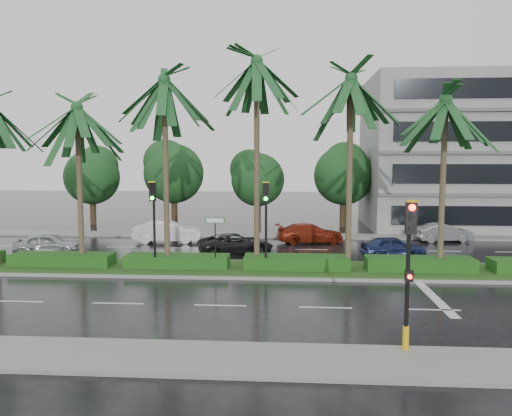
# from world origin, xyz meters

# --- Properties ---
(ground) EXTENTS (120.00, 120.00, 0.00)m
(ground) POSITION_xyz_m (0.00, 0.00, 0.00)
(ground) COLOR black
(ground) RESTS_ON ground
(near_sidewalk) EXTENTS (40.00, 2.40, 0.12)m
(near_sidewalk) POSITION_xyz_m (0.00, -10.20, 0.06)
(near_sidewalk) COLOR gray
(near_sidewalk) RESTS_ON ground
(far_sidewalk) EXTENTS (40.00, 2.00, 0.12)m
(far_sidewalk) POSITION_xyz_m (0.00, 12.00, 0.06)
(far_sidewalk) COLOR gray
(far_sidewalk) RESTS_ON ground
(median) EXTENTS (36.00, 4.00, 0.15)m
(median) POSITION_xyz_m (0.00, 1.00, 0.08)
(median) COLOR gray
(median) RESTS_ON ground
(hedge) EXTENTS (35.20, 1.40, 0.60)m
(hedge) POSITION_xyz_m (0.00, 1.00, 0.45)
(hedge) COLOR #214E16
(hedge) RESTS_ON median
(lane_markings) EXTENTS (34.00, 13.06, 0.01)m
(lane_markings) POSITION_xyz_m (3.04, -0.43, 0.01)
(lane_markings) COLOR silver
(lane_markings) RESTS_ON ground
(palm_row) EXTENTS (26.30, 4.20, 10.97)m
(palm_row) POSITION_xyz_m (-1.25, 1.02, 8.34)
(palm_row) COLOR #473A29
(palm_row) RESTS_ON median
(signal_near) EXTENTS (0.34, 0.45, 4.36)m
(signal_near) POSITION_xyz_m (6.00, -9.39, 2.50)
(signal_near) COLOR black
(signal_near) RESTS_ON near_sidewalk
(signal_median_left) EXTENTS (0.34, 0.42, 4.36)m
(signal_median_left) POSITION_xyz_m (-4.00, 0.30, 3.00)
(signal_median_left) COLOR black
(signal_median_left) RESTS_ON median
(signal_median_right) EXTENTS (0.34, 0.42, 4.36)m
(signal_median_right) POSITION_xyz_m (1.50, 0.30, 3.00)
(signal_median_right) COLOR black
(signal_median_right) RESTS_ON median
(street_sign) EXTENTS (0.95, 0.09, 2.60)m
(street_sign) POSITION_xyz_m (-1.00, 0.48, 2.12)
(street_sign) COLOR black
(street_sign) RESTS_ON median
(bg_trees) EXTENTS (32.89, 5.16, 7.45)m
(bg_trees) POSITION_xyz_m (0.84, 17.59, 4.50)
(bg_trees) COLOR #322716
(bg_trees) RESTS_ON ground
(building) EXTENTS (16.00, 10.00, 12.00)m
(building) POSITION_xyz_m (17.00, 18.00, 6.00)
(building) COLOR slate
(building) RESTS_ON ground
(car_silver) EXTENTS (2.29, 3.94, 1.26)m
(car_silver) POSITION_xyz_m (-11.50, 4.48, 0.63)
(car_silver) COLOR #B8BAC0
(car_silver) RESTS_ON ground
(car_white) EXTENTS (1.99, 4.60, 1.47)m
(car_white) POSITION_xyz_m (-5.50, 8.98, 0.74)
(car_white) COLOR silver
(car_white) RESTS_ON ground
(car_darkgrey) EXTENTS (3.44, 4.83, 1.22)m
(car_darkgrey) POSITION_xyz_m (-0.50, 5.26, 0.61)
(car_darkgrey) COLOR black
(car_darkgrey) RESTS_ON ground
(car_red) EXTENTS (2.64, 4.71, 1.29)m
(car_red) POSITION_xyz_m (4.00, 9.50, 0.64)
(car_red) COLOR maroon
(car_red) RESTS_ON ground
(car_blue) EXTENTS (1.98, 3.77, 1.22)m
(car_blue) POSITION_xyz_m (8.50, 4.82, 0.61)
(car_blue) COLOR navy
(car_blue) RESTS_ON ground
(car_grey) EXTENTS (1.90, 3.92, 1.24)m
(car_grey) POSITION_xyz_m (13.00, 10.49, 0.62)
(car_grey) COLOR slate
(car_grey) RESTS_ON ground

